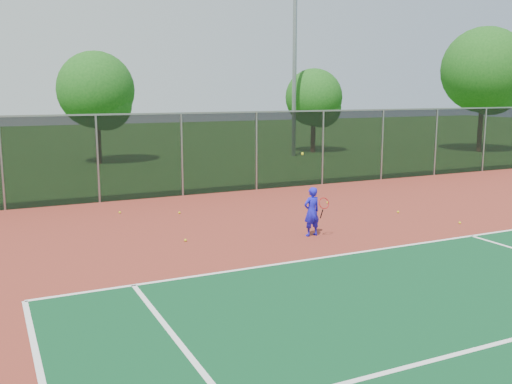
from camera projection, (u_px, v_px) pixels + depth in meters
ground at (512, 281)px, 11.55m from camera, size 120.00×120.00×0.00m
court_apron at (441, 256)px, 13.32m from camera, size 30.00×20.00×0.02m
fence_back at (256, 150)px, 21.93m from camera, size 30.00×0.06×3.03m
tennis_player at (312, 211)px, 14.99m from camera, size 0.59×0.59×2.23m
practice_ball_0 at (327, 202)px, 19.43m from camera, size 0.07×0.07×0.07m
practice_ball_2 at (120, 212)px, 17.86m from camera, size 0.07×0.07×0.07m
practice_ball_3 at (179, 213)px, 17.81m from camera, size 0.07×0.07×0.07m
practice_ball_4 at (185, 240)px, 14.52m from camera, size 0.07×0.07×0.07m
practice_ball_5 at (398, 212)px, 17.91m from camera, size 0.07×0.07×0.07m
practice_ball_6 at (460, 223)px, 16.45m from camera, size 0.07×0.07×0.07m
floodlight_n at (295, 43)px, 32.67m from camera, size 0.90×0.40×11.55m
tree_back_left at (98, 93)px, 29.65m from camera, size 3.99×3.99×5.86m
tree_back_mid at (316, 100)px, 35.30m from camera, size 3.53×3.53×5.19m
tree_back_right at (486, 74)px, 35.34m from camera, size 5.26×5.26×7.73m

